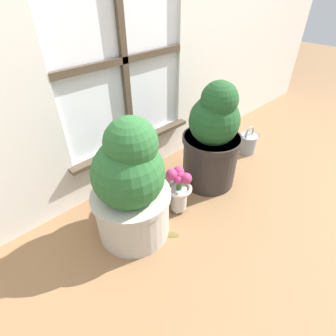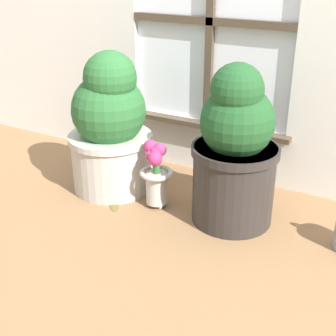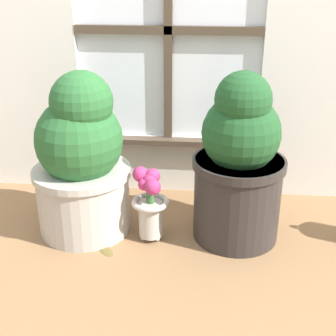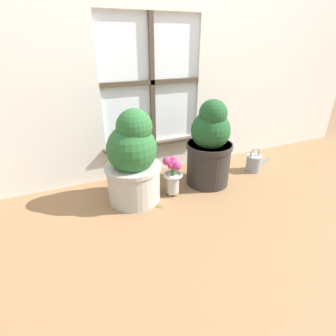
# 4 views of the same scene
# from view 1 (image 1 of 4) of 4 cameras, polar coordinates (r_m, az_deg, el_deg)

# --- Properties ---
(ground_plane) EXTENTS (10.00, 10.00, 0.00)m
(ground_plane) POSITION_cam_1_polar(r_m,az_deg,el_deg) (1.50, 8.44, -12.24)
(ground_plane) COLOR olive
(potted_plant_left) EXTENTS (0.39, 0.39, 0.66)m
(potted_plant_left) POSITION_cam_1_polar(r_m,az_deg,el_deg) (1.26, -8.11, -4.17)
(potted_plant_left) COLOR #B7B2A8
(potted_plant_left) RESTS_ON ground_plane
(potted_plant_right) EXTENTS (0.36, 0.36, 0.68)m
(potted_plant_right) POSITION_cam_1_polar(r_m,az_deg,el_deg) (1.60, 9.62, 6.10)
(potted_plant_right) COLOR #2D2826
(potted_plant_right) RESTS_ON ground_plane
(flower_vase) EXTENTS (0.15, 0.15, 0.30)m
(flower_vase) POSITION_cam_1_polar(r_m,az_deg,el_deg) (1.45, 2.37, -4.51)
(flower_vase) COLOR #BCB7AD
(flower_vase) RESTS_ON ground_plane
(watering_can) EXTENTS (0.24, 0.13, 0.22)m
(watering_can) POSITION_cam_1_polar(r_m,az_deg,el_deg) (2.09, 16.93, 5.22)
(watering_can) COLOR gray
(watering_can) RESTS_ON ground_plane
(fallen_leaf) EXTENTS (0.10, 0.11, 0.01)m
(fallen_leaf) POSITION_cam_1_polar(r_m,az_deg,el_deg) (1.44, 0.30, -14.20)
(fallen_leaf) COLOR brown
(fallen_leaf) RESTS_ON ground_plane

